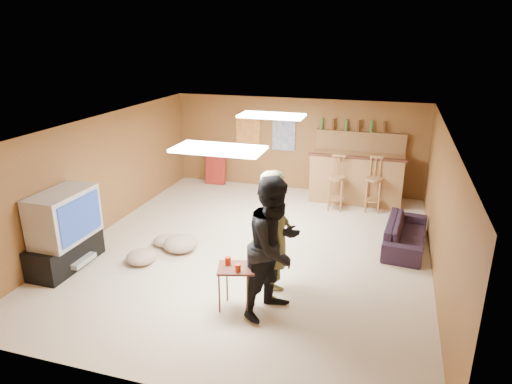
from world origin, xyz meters
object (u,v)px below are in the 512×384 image
(bar_counter, at_px, (356,179))
(person_black, at_px, (275,247))
(sofa, at_px, (406,234))
(tv_body, at_px, (64,216))
(person_olive, at_px, (276,236))
(tray_table, at_px, (237,288))

(bar_counter, distance_m, person_black, 4.75)
(sofa, bearing_deg, tv_body, 119.48)
(person_olive, bearing_deg, sofa, -54.58)
(tv_body, bearing_deg, bar_counter, 47.00)
(bar_counter, bearing_deg, tv_body, -133.00)
(tv_body, relative_size, bar_counter, 0.55)
(person_olive, relative_size, tray_table, 2.94)
(person_black, xyz_separation_m, sofa, (1.73, 2.62, -0.73))
(tv_body, relative_size, person_olive, 0.58)
(tv_body, height_order, sofa, tv_body)
(person_black, height_order, tray_table, person_black)
(person_olive, bearing_deg, tv_body, 76.39)
(sofa, bearing_deg, bar_counter, 32.54)
(person_black, bearing_deg, sofa, -8.55)
(tv_body, bearing_deg, person_black, -3.85)
(tray_table, bearing_deg, person_olive, 48.62)
(person_black, bearing_deg, person_olive, 37.93)
(tv_body, distance_m, person_olive, 3.42)
(tray_table, bearing_deg, person_black, 12.24)
(person_olive, xyz_separation_m, person_black, (0.08, -0.36, 0.01))
(tv_body, distance_m, bar_counter, 6.09)
(bar_counter, xyz_separation_m, person_olive, (-0.74, -4.32, 0.40))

